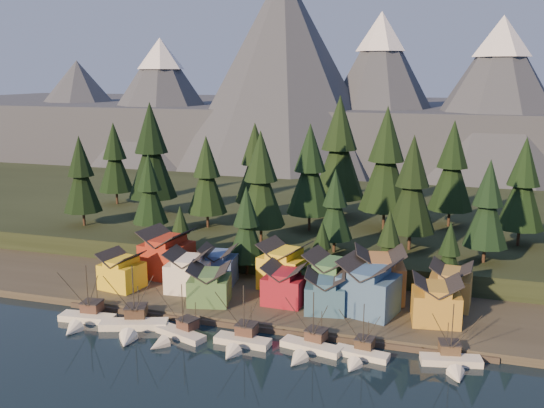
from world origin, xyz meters
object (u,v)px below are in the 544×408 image
(boat_1, at_px, (132,319))
(house_back_0, at_px, (167,252))
(boat_6, at_px, (453,355))
(house_front_1, at_px, (188,270))
(boat_5, at_px, (360,349))
(boat_0, at_px, (84,312))
(house_back_1, at_px, (218,264))
(boat_3, at_px, (240,335))
(house_front_0, at_px, (122,269))
(boat_2, at_px, (176,329))
(boat_4, at_px, (308,342))

(boat_1, bearing_deg, house_back_0, 84.49)
(boat_6, height_order, house_front_1, house_front_1)
(boat_1, distance_m, house_back_0, 26.31)
(boat_1, distance_m, house_front_1, 18.92)
(boat_5, distance_m, house_front_1, 42.16)
(boat_0, distance_m, house_front_1, 22.51)
(house_back_0, xyz_separation_m, house_back_1, (12.56, -0.93, -1.30))
(boat_1, xyz_separation_m, boat_3, (20.78, -0.21, -0.11))
(boat_0, height_order, house_front_0, boat_0)
(boat_5, distance_m, house_back_0, 52.75)
(boat_0, height_order, boat_6, boat_0)
(boat_3, xyz_separation_m, boat_5, (20.14, 1.46, -0.36))
(house_back_0, bearing_deg, boat_5, -19.55)
(boat_2, distance_m, house_back_0, 30.31)
(boat_6, distance_m, house_front_1, 55.02)
(boat_1, xyz_separation_m, house_back_0, (-5.78, 25.23, 4.74))
(boat_3, relative_size, house_back_0, 1.07)
(house_front_1, relative_size, house_back_1, 1.09)
(boat_3, xyz_separation_m, house_front_0, (-32.06, 15.80, 3.38))
(boat_6, xyz_separation_m, house_front_0, (-66.62, 12.46, 3.52))
(boat_1, distance_m, boat_4, 32.39)
(boat_0, height_order, boat_5, boat_0)
(boat_5, xyz_separation_m, boat_6, (14.42, 1.87, 0.22))
(boat_0, bearing_deg, boat_2, -8.33)
(boat_1, distance_m, house_front_0, 19.51)
(boat_1, height_order, boat_5, boat_1)
(house_back_0, bearing_deg, house_front_0, -112.05)
(boat_1, relative_size, boat_5, 1.33)
(boat_0, xyz_separation_m, boat_3, (31.09, -0.54, -0.02))
(boat_4, bearing_deg, boat_0, -167.52)
(boat_0, xyz_separation_m, boat_2, (19.33, -1.06, -0.29))
(house_front_1, height_order, house_back_1, house_front_1)
(boat_4, relative_size, house_back_1, 1.45)
(boat_5, height_order, house_front_0, house_front_0)
(boat_4, bearing_deg, house_front_1, 161.31)
(boat_2, bearing_deg, boat_4, 23.93)
(boat_4, height_order, house_back_1, boat_4)
(boat_2, height_order, boat_3, boat_3)
(boat_0, xyz_separation_m, boat_5, (51.23, 0.91, -0.37))
(house_front_1, bearing_deg, boat_0, -129.82)
(boat_2, height_order, boat_4, boat_4)
(boat_3, bearing_deg, boat_4, 9.47)
(boat_3, height_order, boat_6, boat_3)
(boat_1, height_order, boat_6, boat_1)
(house_back_0, bearing_deg, boat_4, -24.72)
(boat_3, height_order, house_front_0, boat_3)
(boat_3, relative_size, boat_5, 1.15)
(boat_3, distance_m, boat_6, 34.72)
(house_front_1, bearing_deg, house_back_0, 136.57)
(boat_6, relative_size, house_back_0, 1.02)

